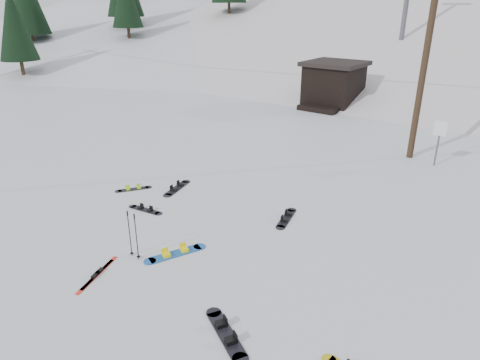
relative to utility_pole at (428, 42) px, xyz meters
The scene contains 15 objects.
ground 14.90m from the utility_pole, 98.13° to the right, with size 200.00×200.00×0.00m, color silver.
ski_slope 44.31m from the utility_pole, 92.79° to the left, with size 60.00×75.00×45.00m, color silver.
ridge_left 53.35m from the utility_pole, 138.18° to the left, with size 34.00×85.00×38.00m, color silver.
treeline_left 44.65m from the utility_pole, 144.16° to the left, with size 20.00×64.00×10.00m, color black, non-canonical shape.
utility_pole is the anchor object (origin of this frame).
trail_sign 3.60m from the utility_pole, 21.04° to the right, with size 0.50×0.09×1.85m.
lift_hut 10.40m from the utility_pole, 135.24° to the left, with size 3.40×4.10×2.75m.
hero_snowboard 12.62m from the utility_pole, 102.47° to the right, with size 0.86×1.60×0.12m.
hero_skis 14.45m from the utility_pole, 104.35° to the right, with size 0.66×1.55×0.08m.
ski_poles 13.23m from the utility_pole, 105.06° to the right, with size 0.35×0.09×1.29m.
board_scatter_a 12.33m from the utility_pole, 116.70° to the right, with size 1.29×0.40×0.09m.
board_scatter_b 11.07m from the utility_pole, 123.48° to the right, with size 0.64×1.57×0.11m.
board_scatter_c 12.42m from the utility_pole, 125.66° to the right, with size 0.81×1.11×0.09m.
board_scatter_d 13.76m from the utility_pole, 88.37° to the right, with size 1.55×0.99×0.12m.
board_scatter_f 9.34m from the utility_pole, 98.90° to the right, with size 0.60×1.47×0.11m.
Camera 1 is at (6.60, -4.09, 6.11)m, focal length 32.00 mm.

